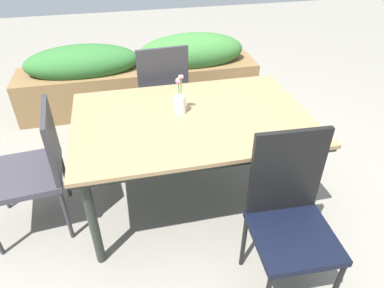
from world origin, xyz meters
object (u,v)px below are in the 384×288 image
object	(u,v)px
dining_table	(192,125)
planter_box	(141,75)
chair_near_right	(290,212)
chair_end_left	(34,165)
flower_vase	(180,100)
chair_far_side	(161,93)

from	to	relation	value
dining_table	planter_box	size ratio (longest dim) A/B	0.61
chair_near_right	planter_box	world-z (taller)	chair_near_right
dining_table	chair_near_right	size ratio (longest dim) A/B	1.59
dining_table	chair_end_left	distance (m)	1.08
dining_table	chair_end_left	size ratio (longest dim) A/B	1.78
flower_vase	planter_box	world-z (taller)	flower_vase
dining_table	flower_vase	distance (m)	0.18
dining_table	planter_box	bearing A→B (deg)	97.16
chair_near_right	flower_vase	xyz separation A→B (m)	(-0.43, 0.87, 0.28)
chair_end_left	flower_vase	xyz separation A→B (m)	(1.00, 0.07, 0.32)
chair_near_right	flower_vase	world-z (taller)	flower_vase
chair_end_left	planter_box	bearing A→B (deg)	-33.50
chair_end_left	flower_vase	size ratio (longest dim) A/B	3.19
dining_table	chair_near_right	xyz separation A→B (m)	(0.36, -0.79, -0.13)
chair_far_side	dining_table	bearing A→B (deg)	-87.10
dining_table	flower_vase	bearing A→B (deg)	131.25
dining_table	chair_end_left	world-z (taller)	chair_end_left
chair_near_right	chair_far_side	size ratio (longest dim) A/B	1.01
dining_table	flower_vase	xyz separation A→B (m)	(-0.07, 0.07, 0.16)
flower_vase	dining_table	bearing A→B (deg)	-48.75
chair_end_left	planter_box	world-z (taller)	chair_end_left
flower_vase	planter_box	xyz separation A→B (m)	(-0.14, 1.55, -0.46)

